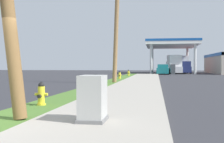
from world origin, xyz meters
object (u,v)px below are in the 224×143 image
object	(u,v)px
truck_silver_on_apron	(174,65)
utility_cabinet	(93,100)
fire_hydrant_third	(120,75)
fire_hydrant_nearest	(41,95)
utility_pole_midground	(117,14)
fire_hydrant_second	(96,81)
car_black_by_far_pump	(173,69)
truck_navy_at_forecourt	(182,65)
car_teal_by_near_pump	(163,70)
fire_hydrant_fourth	(129,73)
truck_red_at_far_bay	(182,68)

from	to	relation	value
truck_silver_on_apron	utility_cabinet	bearing A→B (deg)	-95.59
fire_hydrant_third	truck_silver_on_apron	xyz separation A→B (m)	(6.43, 22.68, 1.04)
fire_hydrant_nearest	utility_cabinet	xyz separation A→B (m)	(2.20, -2.38, 0.16)
utility_pole_midground	utility_cabinet	xyz separation A→B (m)	(1.53, -15.51, -4.69)
fire_hydrant_second	utility_cabinet	xyz separation A→B (m)	(2.23, -11.06, 0.16)
car_black_by_far_pump	truck_navy_at_forecourt	world-z (taller)	truck_navy_at_forecourt
utility_pole_midground	truck_navy_at_forecourt	xyz separation A→B (m)	(7.48, 31.77, -3.81)
fire_hydrant_second	car_teal_by_near_pump	distance (m)	29.73
fire_hydrant_fourth	car_black_by_far_pump	xyz separation A→B (m)	(6.85, 23.70, 0.28)
utility_cabinet	car_black_by_far_pump	xyz separation A→B (m)	(4.80, 54.41, 0.12)
car_teal_by_near_pump	car_black_by_far_pump	bearing A→B (deg)	80.58
fire_hydrant_third	fire_hydrant_fourth	distance (m)	9.01
fire_hydrant_fourth	utility_cabinet	bearing A→B (deg)	-86.18
car_teal_by_near_pump	car_black_by_far_pump	xyz separation A→B (m)	(2.32, 14.00, 0.00)
car_black_by_far_pump	truck_navy_at_forecourt	xyz separation A→B (m)	(1.15, -7.13, 0.77)
car_black_by_far_pump	truck_silver_on_apron	size ratio (longest dim) A/B	0.70
fire_hydrant_nearest	truck_silver_on_apron	xyz separation A→B (m)	(6.54, 42.00, 1.04)
fire_hydrant_third	car_black_by_far_pump	size ratio (longest dim) A/B	0.16
fire_hydrant_nearest	fire_hydrant_third	xyz separation A→B (m)	(0.11, 19.32, 0.00)
car_teal_by_near_pump	car_black_by_far_pump	size ratio (longest dim) A/B	1.01
utility_pole_midground	truck_silver_on_apron	bearing A→B (deg)	78.50
fire_hydrant_fourth	truck_silver_on_apron	bearing A→B (deg)	64.93
fire_hydrant_fourth	car_teal_by_near_pump	xyz separation A→B (m)	(4.53, 9.70, 0.28)
fire_hydrant_fourth	car_black_by_far_pump	world-z (taller)	car_black_by_far_pump
fire_hydrant_second	truck_navy_at_forecourt	xyz separation A→B (m)	(8.18, 36.22, 1.04)
utility_pole_midground	car_teal_by_near_pump	bearing A→B (deg)	80.85
fire_hydrant_third	truck_navy_at_forecourt	bearing A→B (deg)	72.56
truck_red_at_far_bay	fire_hydrant_third	bearing A→B (deg)	-106.16
fire_hydrant_third	truck_silver_on_apron	world-z (taller)	truck_silver_on_apron
utility_cabinet	truck_navy_at_forecourt	world-z (taller)	truck_navy_at_forecourt
fire_hydrant_nearest	car_teal_by_near_pump	bearing A→B (deg)	82.99
fire_hydrant_second	truck_silver_on_apron	xyz separation A→B (m)	(6.57, 33.32, 1.04)
utility_pole_midground	car_teal_by_near_pump	distance (m)	25.63
fire_hydrant_fourth	truck_red_at_far_bay	bearing A→B (deg)	67.20
fire_hydrant_second	utility_pole_midground	world-z (taller)	utility_pole_midground
utility_pole_midground	truck_red_at_far_bay	bearing A→B (deg)	77.46
fire_hydrant_fourth	truck_silver_on_apron	size ratio (longest dim) A/B	0.11
fire_hydrant_second	truck_navy_at_forecourt	world-z (taller)	truck_navy_at_forecourt
utility_cabinet	car_teal_by_near_pump	world-z (taller)	car_teal_by_near_pump
fire_hydrant_second	utility_pole_midground	bearing A→B (deg)	81.09
fire_hydrant_nearest	truck_red_at_far_bay	distance (m)	48.79
fire_hydrant_second	car_black_by_far_pump	world-z (taller)	car_black_by_far_pump
fire_hydrant_fourth	truck_red_at_far_bay	xyz separation A→B (m)	(8.29, 19.72, 0.47)
fire_hydrant_third	car_black_by_far_pump	xyz separation A→B (m)	(6.88, 32.71, 0.28)
truck_red_at_far_bay	fire_hydrant_fourth	bearing A→B (deg)	-112.80
car_teal_by_near_pump	truck_silver_on_apron	xyz separation A→B (m)	(1.87, 3.97, 0.77)
fire_hydrant_fourth	truck_navy_at_forecourt	world-z (taller)	truck_navy_at_forecourt
fire_hydrant_fourth	fire_hydrant_second	bearing A→B (deg)	-90.52
utility_cabinet	truck_silver_on_apron	world-z (taller)	truck_silver_on_apron
truck_red_at_far_bay	truck_navy_at_forecourt	bearing A→B (deg)	-95.25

